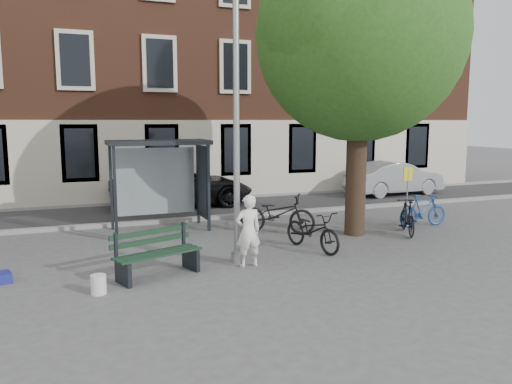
{
  "coord_description": "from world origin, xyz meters",
  "views": [
    {
      "loc": [
        -3.51,
        -10.33,
        3.16
      ],
      "look_at": [
        0.92,
        1.2,
        1.4
      ],
      "focal_mm": 35.0,
      "sensor_mm": 36.0,
      "label": 1
    }
  ],
  "objects": [
    {
      "name": "ground",
      "position": [
        0.0,
        0.0,
        0.0
      ],
      "size": [
        90.0,
        90.0,
        0.0
      ],
      "primitive_type": "plane",
      "color": "#4C4C4F",
      "rests_on": "ground"
    },
    {
      "name": "road",
      "position": [
        0.0,
        7.0,
        0.01
      ],
      "size": [
        40.0,
        4.0,
        0.01
      ],
      "primitive_type": "cube",
      "color": "#28282B",
      "rests_on": "ground"
    },
    {
      "name": "curb_near",
      "position": [
        0.0,
        5.0,
        0.06
      ],
      "size": [
        40.0,
        0.25,
        0.12
      ],
      "primitive_type": "cube",
      "color": "gray",
      "rests_on": "ground"
    },
    {
      "name": "curb_far",
      "position": [
        0.0,
        9.0,
        0.06
      ],
      "size": [
        40.0,
        0.25,
        0.12
      ],
      "primitive_type": "cube",
      "color": "gray",
      "rests_on": "ground"
    },
    {
      "name": "building_row",
      "position": [
        0.0,
        13.0,
        7.0
      ],
      "size": [
        30.0,
        8.0,
        14.0
      ],
      "primitive_type": "cube",
      "color": "brown",
      "rests_on": "ground"
    },
    {
      "name": "lamppost",
      "position": [
        0.0,
        0.0,
        2.78
      ],
      "size": [
        0.28,
        0.35,
        6.11
      ],
      "color": "#9EA0A3",
      "rests_on": "ground"
    },
    {
      "name": "tree_right",
      "position": [
        4.01,
        1.38,
        5.62
      ],
      "size": [
        5.76,
        5.6,
        8.2
      ],
      "color": "black",
      "rests_on": "ground"
    },
    {
      "name": "bus_shelter",
      "position": [
        -0.61,
        4.11,
        1.92
      ],
      "size": [
        2.85,
        1.45,
        2.62
      ],
      "color": "#1E2328",
      "rests_on": "ground"
    },
    {
      "name": "painter",
      "position": [
        0.13,
        -0.37,
        0.79
      ],
      "size": [
        0.6,
        0.41,
        1.59
      ],
      "primitive_type": "imported",
      "rotation": [
        0.0,
        0.0,
        3.2
      ],
      "color": "white",
      "rests_on": "ground"
    },
    {
      "name": "bench",
      "position": [
        -1.86,
        -0.36,
        0.43
      ],
      "size": [
        1.91,
        1.16,
        0.94
      ],
      "rotation": [
        0.0,
        0.0,
        0.35
      ],
      "color": "#1E2328",
      "rests_on": "ground"
    },
    {
      "name": "bike_a",
      "position": [
        2.0,
        2.36,
        0.57
      ],
      "size": [
        2.2,
        1.85,
        1.13
      ],
      "primitive_type": "imported",
      "rotation": [
        0.0,
        0.0,
        0.96
      ],
      "color": "black",
      "rests_on": "ground"
    },
    {
      "name": "bike_b",
      "position": [
        6.5,
        1.68,
        0.49
      ],
      "size": [
        1.64,
        0.55,
        0.97
      ],
      "primitive_type": "imported",
      "rotation": [
        0.0,
        0.0,
        1.52
      ],
      "color": "#1B4597",
      "rests_on": "ground"
    },
    {
      "name": "bike_c",
      "position": [
        2.09,
        0.38,
        0.5
      ],
      "size": [
        1.11,
        2.01,
        1.0
      ],
      "primitive_type": "imported",
      "rotation": [
        0.0,
        0.0,
        0.25
      ],
      "color": "black",
      "rests_on": "ground"
    },
    {
      "name": "bike_d",
      "position": [
        5.41,
        1.0,
        0.49
      ],
      "size": [
        1.13,
        1.68,
        0.98
      ],
      "primitive_type": "imported",
      "rotation": [
        0.0,
        0.0,
        2.69
      ],
      "color": "black",
      "rests_on": "ground"
    },
    {
      "name": "car_dark",
      "position": [
        0.54,
        7.99,
        0.74
      ],
      "size": [
        5.4,
        2.66,
        1.47
      ],
      "primitive_type": "imported",
      "rotation": [
        0.0,
        0.0,
        1.53
      ],
      "color": "black",
      "rests_on": "ground"
    },
    {
      "name": "car_silver",
      "position": [
        9.75,
        7.5,
        0.72
      ],
      "size": [
        4.47,
        1.82,
        1.44
      ],
      "primitive_type": "imported",
      "rotation": [
        0.0,
        0.0,
        1.64
      ],
      "color": "#95989C",
      "rests_on": "ground"
    },
    {
      "name": "bucket_a",
      "position": [
        -3.05,
        -1.04,
        0.18
      ],
      "size": [
        0.36,
        0.36,
        0.36
      ],
      "primitive_type": "cylinder",
      "rotation": [
        0.0,
        0.0,
        -0.37
      ],
      "color": "white",
      "rests_on": "ground"
    },
    {
      "name": "notice_sign",
      "position": [
        6.06,
        1.9,
        1.28
      ],
      "size": [
        0.31,
        0.04,
        1.79
      ],
      "rotation": [
        0.0,
        0.0,
        -0.05
      ],
      "color": "#9EA0A3",
      "rests_on": "ground"
    }
  ]
}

